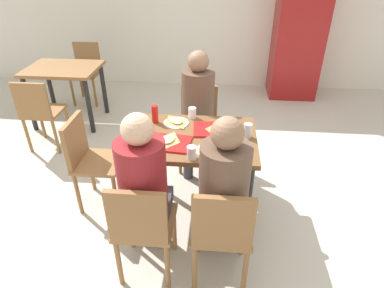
% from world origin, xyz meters
% --- Properties ---
extents(ground_plane, '(10.00, 10.00, 0.02)m').
position_xyz_m(ground_plane, '(0.00, 0.00, -0.01)').
color(ground_plane, beige).
extents(main_table, '(1.05, 0.76, 0.76)m').
position_xyz_m(main_table, '(0.00, 0.00, 0.65)').
color(main_table, brown).
rests_on(main_table, ground_plane).
extents(chair_near_left, '(0.40, 0.40, 0.87)m').
position_xyz_m(chair_near_left, '(-0.26, -0.77, 0.51)').
color(chair_near_left, olive).
rests_on(chair_near_left, ground_plane).
extents(chair_near_right, '(0.40, 0.40, 0.87)m').
position_xyz_m(chair_near_right, '(0.26, -0.77, 0.51)').
color(chair_near_right, olive).
rests_on(chair_near_right, ground_plane).
extents(chair_far_side, '(0.40, 0.40, 0.87)m').
position_xyz_m(chair_far_side, '(0.00, 0.77, 0.51)').
color(chair_far_side, olive).
rests_on(chair_far_side, ground_plane).
extents(chair_left_end, '(0.40, 0.40, 0.87)m').
position_xyz_m(chair_left_end, '(-0.91, 0.00, 0.51)').
color(chair_left_end, olive).
rests_on(chair_left_end, ground_plane).
extents(person_in_red, '(0.32, 0.42, 1.28)m').
position_xyz_m(person_in_red, '(-0.26, -0.63, 0.76)').
color(person_in_red, '#383842').
rests_on(person_in_red, ground_plane).
extents(person_in_brown_jacket, '(0.32, 0.42, 1.28)m').
position_xyz_m(person_in_brown_jacket, '(0.26, -0.63, 0.76)').
color(person_in_brown_jacket, '#383842').
rests_on(person_in_brown_jacket, ground_plane).
extents(person_far_side, '(0.32, 0.42, 1.28)m').
position_xyz_m(person_far_side, '(-0.00, 0.63, 0.76)').
color(person_far_side, '#383842').
rests_on(person_far_side, ground_plane).
extents(tray_red_near, '(0.38, 0.30, 0.02)m').
position_xyz_m(tray_red_near, '(-0.18, -0.13, 0.77)').
color(tray_red_near, red).
rests_on(tray_red_near, main_table).
extents(tray_red_far, '(0.38, 0.28, 0.02)m').
position_xyz_m(tray_red_far, '(0.18, 0.11, 0.77)').
color(tray_red_far, red).
rests_on(tray_red_far, main_table).
extents(paper_plate_center, '(0.22, 0.22, 0.01)m').
position_xyz_m(paper_plate_center, '(-0.16, 0.21, 0.77)').
color(paper_plate_center, white).
rests_on(paper_plate_center, main_table).
extents(paper_plate_near_edge, '(0.22, 0.22, 0.01)m').
position_xyz_m(paper_plate_near_edge, '(0.16, -0.21, 0.77)').
color(paper_plate_near_edge, white).
rests_on(paper_plate_near_edge, main_table).
extents(pizza_slice_a, '(0.18, 0.23, 0.02)m').
position_xyz_m(pizza_slice_a, '(-0.18, -0.12, 0.79)').
color(pizza_slice_a, '#DBAD60').
rests_on(pizza_slice_a, tray_red_near).
extents(pizza_slice_b, '(0.16, 0.19, 0.02)m').
position_xyz_m(pizza_slice_b, '(0.21, 0.10, 0.79)').
color(pizza_slice_b, '#C68C47').
rests_on(pizza_slice_b, tray_red_far).
extents(pizza_slice_c, '(0.24, 0.26, 0.02)m').
position_xyz_m(pizza_slice_c, '(-0.16, 0.22, 0.78)').
color(pizza_slice_c, tan).
rests_on(pizza_slice_c, paper_plate_center).
extents(pizza_slice_d, '(0.23, 0.16, 0.02)m').
position_xyz_m(pizza_slice_d, '(0.18, -0.23, 0.78)').
color(pizza_slice_d, '#DBAD60').
rests_on(pizza_slice_d, paper_plate_near_edge).
extents(plastic_cup_a, '(0.07, 0.07, 0.10)m').
position_xyz_m(plastic_cup_a, '(-0.03, 0.32, 0.81)').
color(plastic_cup_a, white).
rests_on(plastic_cup_a, main_table).
extents(plastic_cup_b, '(0.07, 0.07, 0.10)m').
position_xyz_m(plastic_cup_b, '(0.03, -0.32, 0.81)').
color(plastic_cup_b, white).
rests_on(plastic_cup_b, main_table).
extents(soda_can, '(0.07, 0.07, 0.12)m').
position_xyz_m(soda_can, '(0.45, 0.02, 0.82)').
color(soda_can, '#B7BCC6').
rests_on(soda_can, main_table).
extents(condiment_bottle, '(0.06, 0.06, 0.16)m').
position_xyz_m(condiment_bottle, '(-0.34, 0.21, 0.84)').
color(condiment_bottle, red).
rests_on(condiment_bottle, main_table).
extents(foil_bundle, '(0.10, 0.10, 0.10)m').
position_xyz_m(foil_bundle, '(-0.45, -0.02, 0.81)').
color(foil_bundle, silver).
rests_on(foil_bundle, main_table).
extents(drink_fridge, '(0.70, 0.60, 1.90)m').
position_xyz_m(drink_fridge, '(1.35, 2.85, 0.95)').
color(drink_fridge, maroon).
rests_on(drink_fridge, ground_plane).
extents(background_table, '(0.90, 0.70, 0.76)m').
position_xyz_m(background_table, '(-1.80, 1.60, 0.63)').
color(background_table, olive).
rests_on(background_table, ground_plane).
extents(background_chair_near, '(0.40, 0.40, 0.87)m').
position_xyz_m(background_chair_near, '(-1.80, 0.86, 0.51)').
color(background_chair_near, olive).
rests_on(background_chair_near, ground_plane).
extents(background_chair_far, '(0.40, 0.40, 0.87)m').
position_xyz_m(background_chair_far, '(-1.80, 2.33, 0.51)').
color(background_chair_far, olive).
rests_on(background_chair_far, ground_plane).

